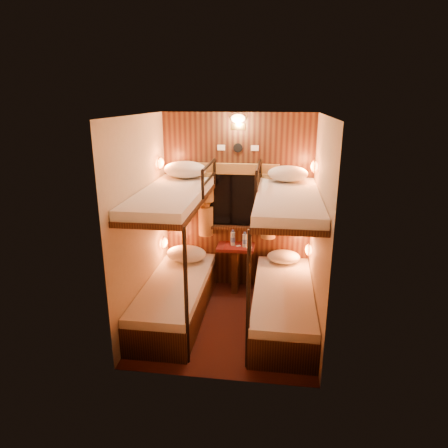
# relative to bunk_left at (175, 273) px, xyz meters

# --- Properties ---
(floor) EXTENTS (2.10, 2.10, 0.00)m
(floor) POSITION_rel_bunk_left_xyz_m (0.65, -0.07, -0.56)
(floor) COLOR #37100F
(floor) RESTS_ON ground
(ceiling) EXTENTS (2.10, 2.10, 0.00)m
(ceiling) POSITION_rel_bunk_left_xyz_m (0.65, -0.07, 1.84)
(ceiling) COLOR silver
(ceiling) RESTS_ON wall_back
(wall_back) EXTENTS (2.40, 0.00, 2.40)m
(wall_back) POSITION_rel_bunk_left_xyz_m (0.65, 0.98, 0.64)
(wall_back) COLOR #C6B293
(wall_back) RESTS_ON floor
(wall_front) EXTENTS (2.40, 0.00, 2.40)m
(wall_front) POSITION_rel_bunk_left_xyz_m (0.65, -1.12, 0.64)
(wall_front) COLOR #C6B293
(wall_front) RESTS_ON floor
(wall_left) EXTENTS (0.00, 2.40, 2.40)m
(wall_left) POSITION_rel_bunk_left_xyz_m (-0.35, -0.07, 0.64)
(wall_left) COLOR #C6B293
(wall_left) RESTS_ON floor
(wall_right) EXTENTS (0.00, 2.40, 2.40)m
(wall_right) POSITION_rel_bunk_left_xyz_m (1.65, -0.07, 0.64)
(wall_right) COLOR #C6B293
(wall_right) RESTS_ON floor
(back_panel) EXTENTS (2.00, 0.03, 2.40)m
(back_panel) POSITION_rel_bunk_left_xyz_m (0.65, 0.97, 0.64)
(back_panel) COLOR black
(back_panel) RESTS_ON floor
(bunk_left) EXTENTS (0.72, 1.90, 1.82)m
(bunk_left) POSITION_rel_bunk_left_xyz_m (0.00, 0.00, 0.00)
(bunk_left) COLOR black
(bunk_left) RESTS_ON floor
(bunk_right) EXTENTS (0.72, 1.90, 1.82)m
(bunk_right) POSITION_rel_bunk_left_xyz_m (1.30, 0.00, 0.00)
(bunk_right) COLOR black
(bunk_right) RESTS_ON floor
(window) EXTENTS (1.00, 0.12, 0.79)m
(window) POSITION_rel_bunk_left_xyz_m (0.65, 0.94, 0.62)
(window) COLOR black
(window) RESTS_ON back_panel
(curtains) EXTENTS (1.10, 0.22, 1.00)m
(curtains) POSITION_rel_bunk_left_xyz_m (0.65, 0.90, 0.71)
(curtains) COLOR brown
(curtains) RESTS_ON back_panel
(back_fixtures) EXTENTS (0.54, 0.09, 0.48)m
(back_fixtures) POSITION_rel_bunk_left_xyz_m (0.65, 0.93, 1.69)
(back_fixtures) COLOR black
(back_fixtures) RESTS_ON back_panel
(reading_lamps) EXTENTS (2.00, 0.20, 1.25)m
(reading_lamps) POSITION_rel_bunk_left_xyz_m (0.65, 0.63, 0.68)
(reading_lamps) COLOR orange
(reading_lamps) RESTS_ON wall_left
(table) EXTENTS (0.50, 0.34, 0.66)m
(table) POSITION_rel_bunk_left_xyz_m (0.65, 0.78, -0.14)
(table) COLOR maroon
(table) RESTS_ON floor
(bottle_left) EXTENTS (0.07, 0.07, 0.23)m
(bottle_left) POSITION_rel_bunk_left_xyz_m (0.61, 0.79, 0.19)
(bottle_left) COLOR #99BFE5
(bottle_left) RESTS_ON table
(bottle_right) EXTENTS (0.06, 0.06, 0.21)m
(bottle_right) POSITION_rel_bunk_left_xyz_m (0.77, 0.75, 0.18)
(bottle_right) COLOR #99BFE5
(bottle_right) RESTS_ON table
(sachet_a) EXTENTS (0.08, 0.06, 0.01)m
(sachet_a) POSITION_rel_bunk_left_xyz_m (0.83, 0.74, 0.09)
(sachet_a) COLOR silver
(sachet_a) RESTS_ON table
(sachet_b) EXTENTS (0.08, 0.08, 0.01)m
(sachet_b) POSITION_rel_bunk_left_xyz_m (0.69, 0.77, 0.09)
(sachet_b) COLOR silver
(sachet_b) RESTS_ON table
(pillow_lower_left) EXTENTS (0.54, 0.39, 0.21)m
(pillow_lower_left) POSITION_rel_bunk_left_xyz_m (-0.00, 0.61, 0.00)
(pillow_lower_left) COLOR silver
(pillow_lower_left) RESTS_ON bunk_left
(pillow_lower_right) EXTENTS (0.44, 0.31, 0.17)m
(pillow_lower_right) POSITION_rel_bunk_left_xyz_m (1.30, 0.74, -0.02)
(pillow_lower_right) COLOR silver
(pillow_lower_right) RESTS_ON bunk_right
(pillow_upper_left) EXTENTS (0.55, 0.39, 0.22)m
(pillow_upper_left) POSITION_rel_bunk_left_xyz_m (-0.00, 0.68, 1.14)
(pillow_upper_left) COLOR silver
(pillow_upper_left) RESTS_ON bunk_left
(pillow_upper_right) EXTENTS (0.49, 0.35, 0.19)m
(pillow_upper_right) POSITION_rel_bunk_left_xyz_m (1.30, 0.63, 1.13)
(pillow_upper_right) COLOR silver
(pillow_upper_right) RESTS_ON bunk_right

